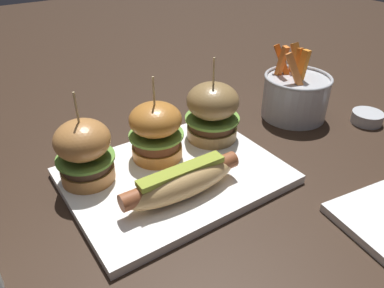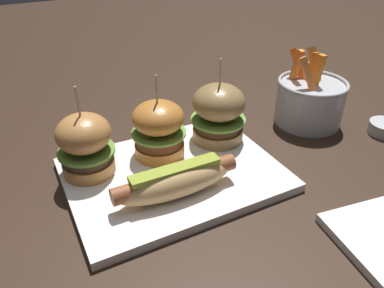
% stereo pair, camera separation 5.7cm
% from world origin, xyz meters
% --- Properties ---
extents(ground_plane, '(3.00, 3.00, 0.00)m').
position_xyz_m(ground_plane, '(0.00, 0.00, 0.00)').
color(ground_plane, black).
extents(platter_main, '(0.32, 0.24, 0.01)m').
position_xyz_m(platter_main, '(0.00, 0.00, 0.01)').
color(platter_main, white).
rests_on(platter_main, ground).
extents(hot_dog, '(0.18, 0.05, 0.05)m').
position_xyz_m(hot_dog, '(-0.02, -0.05, 0.04)').
color(hot_dog, tan).
rests_on(hot_dog, platter_main).
extents(slider_left, '(0.09, 0.09, 0.14)m').
position_xyz_m(slider_left, '(-0.12, 0.06, 0.06)').
color(slider_left, '#B3773E').
rests_on(slider_left, platter_main).
extents(slider_center, '(0.09, 0.09, 0.14)m').
position_xyz_m(slider_center, '(0.00, 0.05, 0.06)').
color(slider_center, '#B5702D').
rests_on(slider_center, platter_main).
extents(slider_right, '(0.09, 0.09, 0.15)m').
position_xyz_m(slider_right, '(0.11, 0.05, 0.07)').
color(slider_right, olive).
rests_on(slider_right, platter_main).
extents(fries_bucket, '(0.13, 0.13, 0.14)m').
position_xyz_m(fries_bucket, '(0.31, 0.05, 0.05)').
color(fries_bucket, '#B7BABF').
rests_on(fries_bucket, ground).
extents(sauce_ramekin, '(0.06, 0.06, 0.02)m').
position_xyz_m(sauce_ramekin, '(0.41, -0.06, 0.01)').
color(sauce_ramekin, '#B7BABF').
rests_on(sauce_ramekin, ground).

